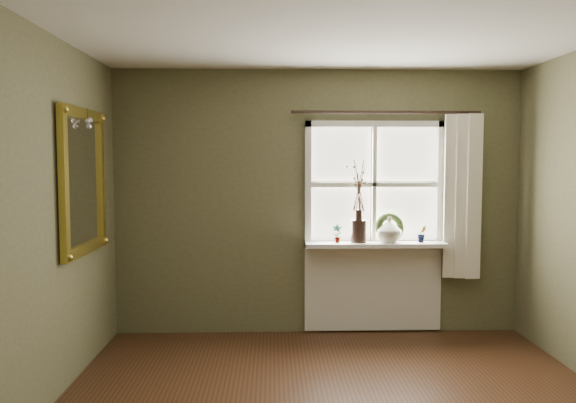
% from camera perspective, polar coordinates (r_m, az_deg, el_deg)
% --- Properties ---
extents(ceiling, '(4.50, 4.50, 0.00)m').
position_cam_1_polar(ceiling, '(3.41, 6.40, 19.26)').
color(ceiling, silver).
rests_on(ceiling, ground).
extents(wall_back, '(4.00, 0.10, 2.60)m').
position_cam_1_polar(wall_back, '(5.59, 3.02, -0.07)').
color(wall_back, brown).
rests_on(wall_back, ground).
extents(wall_front, '(4.00, 0.10, 2.60)m').
position_cam_1_polar(wall_front, '(1.14, 22.95, -17.20)').
color(wall_front, brown).
rests_on(wall_front, ground).
extents(window_frame, '(1.36, 0.06, 1.24)m').
position_cam_1_polar(window_frame, '(5.58, 8.72, 1.73)').
color(window_frame, white).
rests_on(window_frame, wall_back).
extents(window_sill, '(1.36, 0.26, 0.04)m').
position_cam_1_polar(window_sill, '(5.53, 8.86, -4.33)').
color(window_sill, white).
rests_on(window_sill, wall_back).
extents(window_apron, '(1.36, 0.04, 0.88)m').
position_cam_1_polar(window_apron, '(5.72, 8.61, -8.53)').
color(window_apron, white).
rests_on(window_apron, ground).
extents(dark_jug, '(0.16, 0.16, 0.22)m').
position_cam_1_polar(dark_jug, '(5.49, 7.18, -3.01)').
color(dark_jug, black).
rests_on(dark_jug, window_sill).
extents(cream_vase, '(0.25, 0.25, 0.25)m').
position_cam_1_polar(cream_vase, '(5.54, 10.24, -2.83)').
color(cream_vase, beige).
rests_on(cream_vase, window_sill).
extents(wreath, '(0.30, 0.16, 0.30)m').
position_cam_1_polar(wreath, '(5.58, 10.29, -2.93)').
color(wreath, '#2D401C').
rests_on(wreath, window_sill).
extents(potted_plant_left, '(0.10, 0.07, 0.18)m').
position_cam_1_polar(potted_plant_left, '(5.46, 5.01, -3.25)').
color(potted_plant_left, '#2D401C').
rests_on(potted_plant_left, window_sill).
extents(potted_plant_right, '(0.10, 0.09, 0.16)m').
position_cam_1_polar(potted_plant_right, '(5.62, 13.46, -3.22)').
color(potted_plant_right, '#2D401C').
rests_on(potted_plant_right, window_sill).
extents(curtain, '(0.36, 0.12, 1.59)m').
position_cam_1_polar(curtain, '(5.71, 17.22, 0.49)').
color(curtain, '#EDE5CE').
rests_on(curtain, wall_back).
extents(curtain_rod, '(1.84, 0.03, 0.03)m').
position_cam_1_polar(curtain_rod, '(5.56, 9.94, 8.93)').
color(curtain_rod, black).
rests_on(curtain_rod, wall_back).
extents(gilt_mirror, '(0.10, 0.97, 1.16)m').
position_cam_1_polar(gilt_mirror, '(4.78, -20.05, 1.96)').
color(gilt_mirror, white).
rests_on(gilt_mirror, wall_left).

